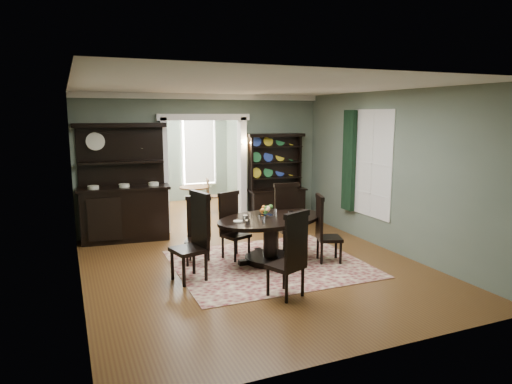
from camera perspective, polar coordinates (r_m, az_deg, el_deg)
room at (r=7.45m, az=-0.04°, el=2.06°), size 5.51×6.01×3.01m
parlor at (r=12.66m, az=-9.75°, el=4.83°), size 3.51×3.50×3.01m
doorway_trim at (r=10.21m, az=-6.50°, el=4.32°), size 2.08×0.25×2.57m
right_window at (r=9.53m, az=12.95°, el=3.65°), size 0.15×1.47×2.12m
wall_sconce at (r=10.36m, az=-1.22°, el=5.97°), size 0.27×0.21×0.21m
rug at (r=8.01m, az=1.59°, el=-8.94°), size 3.19×2.82×0.01m
dining_table at (r=7.97m, az=1.82°, el=-4.91°), size 2.27×2.26×0.80m
centerpiece at (r=7.93m, az=1.26°, el=-2.75°), size 1.23×0.79×0.20m
chair_far_left at (r=8.00m, az=-7.21°, el=-4.51°), size 0.56×0.55×1.17m
chair_far_mid at (r=8.22m, az=-3.03°, el=-3.94°), size 0.57×0.55×1.20m
chair_far_right at (r=8.58m, az=4.00°, el=-3.01°), size 0.52×0.49×1.29m
chair_end_left at (r=7.18m, az=-7.64°, el=-5.22°), size 0.59×0.61×1.39m
chair_end_right at (r=8.03m, az=8.48°, el=-4.37°), size 0.54×0.55×1.19m
chair_near at (r=6.42m, az=4.45°, el=-7.61°), size 0.60×0.59×1.26m
sideboard at (r=9.69m, az=-16.15°, el=-0.96°), size 1.87×0.81×2.39m
welsh_dresser at (r=10.70m, az=2.52°, el=0.04°), size 1.39×0.58×2.12m
parlor_table at (r=11.91m, az=-7.67°, el=-0.51°), size 0.77×0.77×0.72m
parlor_chair_left at (r=11.77m, az=-11.57°, el=-0.31°), size 0.47×0.46×1.04m
parlor_chair_right at (r=12.02m, az=-5.54°, el=-0.30°), size 0.40×0.39×0.90m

